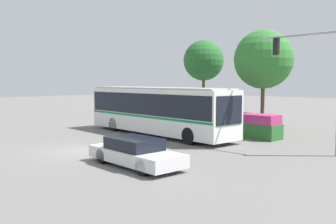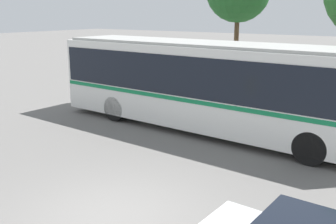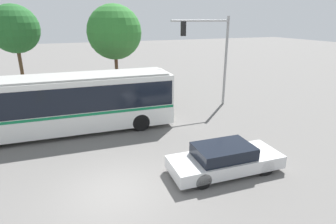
{
  "view_description": "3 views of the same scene",
  "coord_description": "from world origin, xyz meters",
  "px_view_note": "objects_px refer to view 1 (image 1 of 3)",
  "views": [
    {
      "loc": [
        16.78,
        -10.13,
        3.63
      ],
      "look_at": [
        3.5,
        2.8,
        2.08
      ],
      "focal_mm": 39.48,
      "sensor_mm": 36.0,
      "label": 1
    },
    {
      "loc": [
        5.29,
        -5.58,
        4.26
      ],
      "look_at": [
        -1.83,
        4.66,
        1.07
      ],
      "focal_mm": 41.92,
      "sensor_mm": 36.0,
      "label": 2
    },
    {
      "loc": [
        -1.32,
        -8.8,
        6.14
      ],
      "look_at": [
        3.4,
        3.18,
        1.72
      ],
      "focal_mm": 29.2,
      "sensor_mm": 36.0,
      "label": 3
    }
  ],
  "objects_px": {
    "sedan_foreground": "(135,152)",
    "street_tree_centre": "(263,60)",
    "traffic_light_pole": "(319,71)",
    "street_tree_left": "(204,61)",
    "city_bus": "(158,108)"
  },
  "relations": [
    {
      "from": "traffic_light_pole",
      "to": "street_tree_left",
      "type": "relative_size",
      "value": 0.88
    },
    {
      "from": "sedan_foreground",
      "to": "street_tree_centre",
      "type": "height_order",
      "value": "street_tree_centre"
    },
    {
      "from": "street_tree_left",
      "to": "sedan_foreground",
      "type": "bearing_deg",
      "value": -59.45
    },
    {
      "from": "city_bus",
      "to": "traffic_light_pole",
      "type": "relative_size",
      "value": 1.97
    },
    {
      "from": "city_bus",
      "to": "street_tree_centre",
      "type": "relative_size",
      "value": 1.73
    },
    {
      "from": "street_tree_left",
      "to": "traffic_light_pole",
      "type": "bearing_deg",
      "value": -26.35
    },
    {
      "from": "city_bus",
      "to": "sedan_foreground",
      "type": "bearing_deg",
      "value": -46.01
    },
    {
      "from": "traffic_light_pole",
      "to": "street_tree_centre",
      "type": "distance_m",
      "value": 7.66
    },
    {
      "from": "sedan_foreground",
      "to": "traffic_light_pole",
      "type": "height_order",
      "value": "traffic_light_pole"
    },
    {
      "from": "sedan_foreground",
      "to": "traffic_light_pole",
      "type": "bearing_deg",
      "value": 65.51
    },
    {
      "from": "traffic_light_pole",
      "to": "street_tree_left",
      "type": "bearing_deg",
      "value": -26.35
    },
    {
      "from": "city_bus",
      "to": "street_tree_centre",
      "type": "xyz_separation_m",
      "value": [
        4.33,
        6.1,
        3.31
      ]
    },
    {
      "from": "city_bus",
      "to": "street_tree_left",
      "type": "bearing_deg",
      "value": 110.79
    },
    {
      "from": "sedan_foreground",
      "to": "street_tree_centre",
      "type": "distance_m",
      "value": 13.93
    },
    {
      "from": "street_tree_left",
      "to": "street_tree_centre",
      "type": "height_order",
      "value": "street_tree_centre"
    }
  ]
}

